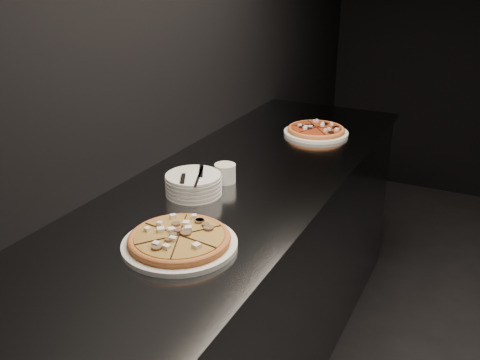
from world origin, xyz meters
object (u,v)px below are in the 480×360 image
at_px(counter, 236,283).
at_px(plate_stack, 193,184).
at_px(ramekin, 225,173).
at_px(pizza_tomato, 316,131).
at_px(pizza_mushroom, 180,241).
at_px(cutlery, 193,176).

xyz_separation_m(counter, plate_stack, (-0.08, -0.17, 0.50)).
distance_m(counter, ramekin, 0.50).
bearing_deg(counter, pizza_tomato, 82.89).
bearing_deg(pizza_mushroom, pizza_tomato, 89.85).
bearing_deg(plate_stack, counter, 65.75).
distance_m(pizza_tomato, cutlery, 0.89).
bearing_deg(pizza_mushroom, cutlery, 114.86).
distance_m(counter, cutlery, 0.57).
xyz_separation_m(pizza_tomato, cutlery, (-0.16, -0.87, 0.06)).
bearing_deg(plate_stack, pizza_tomato, 79.18).
bearing_deg(pizza_mushroom, plate_stack, 114.98).
bearing_deg(cutlery, pizza_tomato, 51.27).
bearing_deg(ramekin, cutlery, -104.08).
bearing_deg(pizza_tomato, plate_stack, -100.82).
xyz_separation_m(counter, pizza_tomato, (0.08, 0.68, 0.48)).
relative_size(plate_stack, cutlery, 0.95).
distance_m(counter, pizza_mushroom, 0.71).
relative_size(pizza_mushroom, plate_stack, 1.72).
height_order(plate_stack, cutlery, cutlery).
bearing_deg(cutlery, plate_stack, 89.02).
bearing_deg(pizza_tomato, cutlery, -100.13).
xyz_separation_m(pizza_tomato, ramekin, (-0.11, -0.71, 0.02)).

